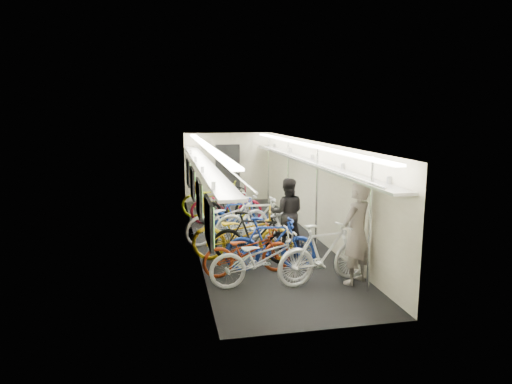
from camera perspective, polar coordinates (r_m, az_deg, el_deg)
name	(u,v)px	position (r m, az deg, el deg)	size (l,w,h in m)	color
train_car_shell	(236,169)	(11.79, -2.50, 2.86)	(10.00, 10.00, 10.00)	black
bicycle_0	(262,258)	(8.31, 0.81, -8.27)	(0.68, 1.95, 1.02)	silver
bicycle_1	(271,244)	(9.03, 1.86, -6.54)	(0.52, 1.82, 1.10)	navy
bicycle_2	(248,251)	(8.86, -1.04, -7.40)	(0.62, 1.79, 0.94)	maroon
bicycle_3	(255,237)	(9.49, -0.08, -5.70)	(0.52, 1.83, 1.10)	black
bicycle_4	(242,234)	(9.67, -1.70, -5.30)	(0.75, 2.16, 1.14)	gold
bicycle_5	(256,220)	(10.83, -0.03, -3.56)	(0.55, 1.93, 1.16)	white
bicycle_6	(228,219)	(10.96, -3.56, -3.42)	(0.77, 2.20, 1.15)	silver
bicycle_7	(237,216)	(11.68, -2.34, -3.01)	(0.46, 1.64, 0.99)	#193799
bicycle_8	(226,205)	(12.87, -3.74, -1.63)	(0.71, 2.02, 1.06)	maroon
bicycle_9	(228,205)	(12.80, -3.47, -1.64)	(0.51, 1.80, 1.08)	black
bicycle_10	(216,200)	(13.57, -5.05, -0.98)	(0.72, 2.07, 1.09)	#BAC012
bicycle_11	(324,254)	(8.47, 8.55, -7.62)	(0.54, 1.90, 1.14)	silver
passenger_near	(356,233)	(8.50, 12.43, -5.03)	(0.69, 0.45, 1.90)	gray
passenger_mid	(287,213)	(10.56, 3.92, -2.64)	(0.79, 0.62, 1.63)	black
backpack	(380,214)	(8.60, 15.21, -2.70)	(0.26, 0.14, 0.38)	#B22C11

